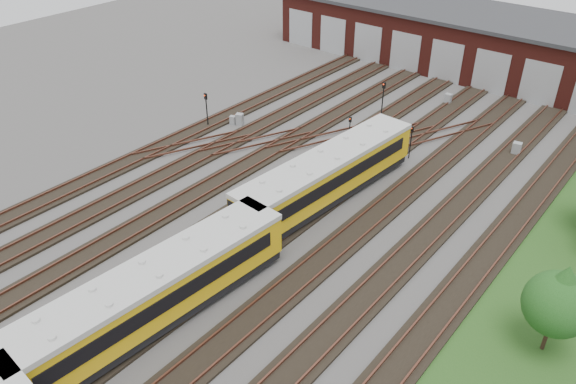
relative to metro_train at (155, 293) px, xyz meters
The scene contains 14 objects.
ground 9.93m from the metro_train, 101.90° to the left, with size 120.00×120.00×0.00m, color #474542.
track_network 10.50m from the metro_train, 102.14° to the left, with size 30.40×70.00×0.33m.
maintenance_shed 49.52m from the metro_train, 92.33° to the left, with size 51.00×12.50×6.35m.
metro_train is the anchor object (origin of this frame).
signal_mast_0 24.92m from the metro_train, 129.75° to the left, with size 0.30×0.28×3.27m.
signal_mast_1 24.72m from the metro_train, 98.63° to the left, with size 0.24×0.23×2.61m.
signal_mast_2 31.35m from the metro_train, 98.09° to the left, with size 0.29×0.27×3.57m.
signal_mast_3 25.57m from the metro_train, 86.36° to the left, with size 0.25×0.24×2.93m.
relay_cabinet_0 25.48m from the metro_train, 123.08° to the left, with size 0.66×0.55×1.09m, color #939697.
relay_cabinet_1 25.45m from the metro_train, 124.56° to the left, with size 0.51×0.43×0.85m, color #939697.
relay_cabinet_2 9.50m from the metro_train, 112.59° to the left, with size 0.57×0.47×0.95m, color #939697.
relay_cabinet_3 38.11m from the metro_train, 91.35° to the left, with size 0.64×0.53×1.07m, color #939697.
relay_cabinet_4 32.89m from the metro_train, 75.26° to the left, with size 0.69×0.57×1.15m, color #939697.
tree_4 20.81m from the metro_train, 33.62° to the left, with size 3.43×3.43×5.69m.
Camera 1 is at (21.82, -22.44, 22.99)m, focal length 35.00 mm.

